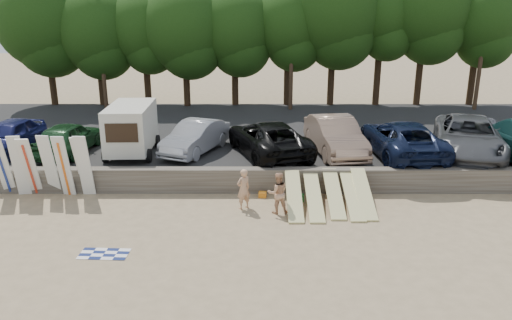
# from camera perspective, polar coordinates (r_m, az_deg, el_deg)

# --- Properties ---
(ground) EXTENTS (120.00, 120.00, 0.00)m
(ground) POSITION_cam_1_polar(r_m,az_deg,el_deg) (17.64, 0.72, -7.18)
(ground) COLOR tan
(ground) RESTS_ON ground
(seawall) EXTENTS (44.00, 0.50, 1.00)m
(seawall) POSITION_cam_1_polar(r_m,az_deg,el_deg) (20.23, 0.63, -2.31)
(seawall) COLOR #6B6356
(seawall) RESTS_ON ground
(parking_lot) EXTENTS (44.00, 14.50, 0.70)m
(parking_lot) POSITION_cam_1_polar(r_m,az_deg,el_deg) (27.43, 0.49, 2.75)
(parking_lot) COLOR #282828
(parking_lot) RESTS_ON ground
(treeline) EXTENTS (33.88, 6.32, 9.17)m
(treeline) POSITION_cam_1_polar(r_m,az_deg,el_deg) (33.59, -1.10, 15.61)
(treeline) COLOR #382616
(treeline) RESTS_ON parking_lot
(utility_poles) EXTENTS (25.80, 0.26, 9.00)m
(utility_poles) POSITION_cam_1_polar(r_m,az_deg,el_deg) (32.14, 4.13, 14.09)
(utility_poles) COLOR #473321
(utility_poles) RESTS_ON parking_lot
(box_trailer) EXTENTS (2.16, 3.69, 2.30)m
(box_trailer) POSITION_cam_1_polar(r_m,az_deg,el_deg) (23.28, -14.09, 3.66)
(box_trailer) COLOR beige
(box_trailer) RESTS_ON parking_lot
(car_0) EXTENTS (2.29, 4.63, 1.52)m
(car_0) POSITION_cam_1_polar(r_m,az_deg,el_deg) (25.76, -26.44, 2.44)
(car_0) COLOR #151A4C
(car_0) RESTS_ON parking_lot
(car_1) EXTENTS (2.21, 4.57, 1.50)m
(car_1) POSITION_cam_1_polar(r_m,az_deg,el_deg) (24.42, -20.71, 2.38)
(car_1) COLOR #153A1C
(car_1) RESTS_ON parking_lot
(car_2) EXTENTS (3.08, 4.64, 1.45)m
(car_2) POSITION_cam_1_polar(r_m,az_deg,el_deg) (23.26, -6.92, 2.62)
(car_2) COLOR #A0A1A5
(car_2) RESTS_ON parking_lot
(car_3) EXTENTS (4.28, 6.19, 1.57)m
(car_3) POSITION_cam_1_polar(r_m,az_deg,el_deg) (22.68, 1.42, 2.52)
(car_3) COLOR black
(car_3) RESTS_ON parking_lot
(car_4) EXTENTS (2.49, 5.31, 1.68)m
(car_4) POSITION_cam_1_polar(r_m,az_deg,el_deg) (23.13, 9.03, 2.75)
(car_4) COLOR #9A7962
(car_4) RESTS_ON parking_lot
(car_5) EXTENTS (3.06, 5.98, 1.62)m
(car_5) POSITION_cam_1_polar(r_m,az_deg,el_deg) (23.45, 16.34, 2.37)
(car_5) COLOR black
(car_5) RESTS_ON parking_lot
(car_6) EXTENTS (4.66, 6.81, 1.73)m
(car_6) POSITION_cam_1_polar(r_m,az_deg,el_deg) (24.53, 23.13, 2.44)
(car_6) COLOR #47494C
(car_6) RESTS_ON parking_lot
(surfboard_upright_0) EXTENTS (0.56, 0.89, 2.49)m
(surfboard_upright_0) POSITION_cam_1_polar(r_m,az_deg,el_deg) (21.85, -26.95, -0.70)
(surfboard_upright_0) COLOR white
(surfboard_upright_0) RESTS_ON ground
(surfboard_upright_1) EXTENTS (0.58, 0.66, 2.56)m
(surfboard_upright_1) POSITION_cam_1_polar(r_m,az_deg,el_deg) (21.57, -25.44, -0.61)
(surfboard_upright_1) COLOR white
(surfboard_upright_1) RESTS_ON ground
(surfboard_upright_2) EXTENTS (0.54, 0.88, 2.49)m
(surfboard_upright_2) POSITION_cam_1_polar(r_m,az_deg,el_deg) (21.37, -24.45, -0.73)
(surfboard_upright_2) COLOR white
(surfboard_upright_2) RESTS_ON ground
(surfboard_upright_3) EXTENTS (0.56, 0.66, 2.55)m
(surfboard_upright_3) POSITION_cam_1_polar(r_m,az_deg,el_deg) (21.20, -22.55, -0.54)
(surfboard_upright_3) COLOR white
(surfboard_upright_3) RESTS_ON ground
(surfboard_upright_4) EXTENTS (0.54, 0.64, 2.56)m
(surfboard_upright_4) POSITION_cam_1_polar(r_m,az_deg,el_deg) (20.84, -21.13, -0.68)
(surfboard_upright_4) COLOR white
(surfboard_upright_4) RESTS_ON ground
(surfboard_upright_5) EXTENTS (0.51, 0.61, 2.56)m
(surfboard_upright_5) POSITION_cam_1_polar(r_m,az_deg,el_deg) (20.59, -19.03, -0.66)
(surfboard_upright_5) COLOR white
(surfboard_upright_5) RESTS_ON ground
(surfboard_upright_6) EXTENTS (0.53, 0.87, 2.49)m
(surfboard_upright_6) POSITION_cam_1_polar(r_m,az_deg,el_deg) (20.81, -19.19, -0.58)
(surfboard_upright_6) COLOR white
(surfboard_upright_6) RESTS_ON ground
(surfboard_low_0) EXTENTS (0.56, 2.86, 1.03)m
(surfboard_low_0) POSITION_cam_1_polar(r_m,az_deg,el_deg) (18.69, 4.37, -4.04)
(surfboard_low_0) COLOR #D4CC85
(surfboard_low_0) RESTS_ON ground
(surfboard_low_1) EXTENTS (0.56, 2.90, 0.89)m
(surfboard_low_1) POSITION_cam_1_polar(r_m,az_deg,el_deg) (18.80, 6.62, -4.20)
(surfboard_low_1) COLOR #D4CC85
(surfboard_low_1) RESTS_ON ground
(surfboard_low_2) EXTENTS (0.56, 2.87, 1.01)m
(surfboard_low_2) POSITION_cam_1_polar(r_m,az_deg,el_deg) (19.11, 8.88, -3.74)
(surfboard_low_2) COLOR #D4CC85
(surfboard_low_2) RESTS_ON ground
(surfboard_low_3) EXTENTS (0.56, 2.89, 0.95)m
(surfboard_low_3) POSITION_cam_1_polar(r_m,az_deg,el_deg) (19.10, 10.93, -3.95)
(surfboard_low_3) COLOR #D4CC85
(surfboard_low_3) RESTS_ON ground
(surfboard_low_4) EXTENTS (0.56, 2.86, 1.06)m
(surfboard_low_4) POSITION_cam_1_polar(r_m,az_deg,el_deg) (19.23, 12.19, -3.72)
(surfboard_low_4) COLOR #D4CC85
(surfboard_low_4) RESTS_ON ground
(beachgoer_a) EXTENTS (0.68, 0.62, 1.55)m
(beachgoer_a) POSITION_cam_1_polar(r_m,az_deg,el_deg) (18.52, -1.44, -3.33)
(beachgoer_a) COLOR tan
(beachgoer_a) RESTS_ON ground
(beachgoer_b) EXTENTS (0.85, 0.71, 1.56)m
(beachgoer_b) POSITION_cam_1_polar(r_m,az_deg,el_deg) (18.16, 2.50, -3.77)
(beachgoer_b) COLOR tan
(beachgoer_b) RESTS_ON ground
(cooler) EXTENTS (0.47, 0.43, 0.32)m
(cooler) POSITION_cam_1_polar(r_m,az_deg,el_deg) (19.38, 4.86, -4.37)
(cooler) COLOR #227D3A
(cooler) RESTS_ON ground
(gear_bag) EXTENTS (0.32, 0.28, 0.22)m
(gear_bag) POSITION_cam_1_polar(r_m,az_deg,el_deg) (19.80, 0.75, -3.97)
(gear_bag) COLOR orange
(gear_bag) RESTS_ON ground
(beach_towel) EXTENTS (1.58, 1.58, 0.00)m
(beach_towel) POSITION_cam_1_polar(r_m,az_deg,el_deg) (16.28, -16.97, -10.22)
(beach_towel) COLOR white
(beach_towel) RESTS_ON ground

